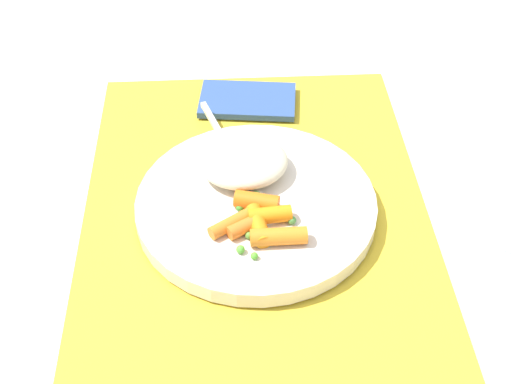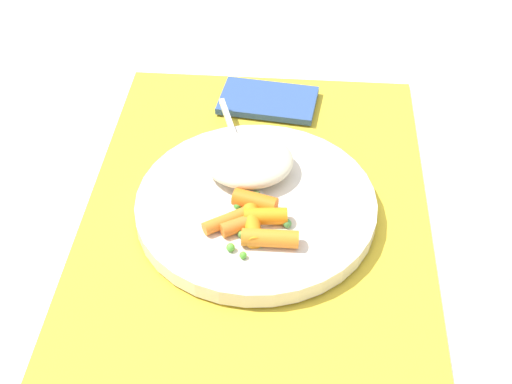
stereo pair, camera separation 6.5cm
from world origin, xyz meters
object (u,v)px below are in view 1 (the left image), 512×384
Objects in this scene: plate at (256,205)px; carrot_portion at (259,221)px; napkin at (246,100)px; rice_mound at (243,161)px; fork at (241,170)px.

plate is 2.60× the size of carrot_portion.
napkin is (-0.23, -0.00, -0.02)m from carrot_portion.
rice_mound reaches higher than carrot_portion.
carrot_portion reaches higher than plate.
rice_mound is 0.47× the size of fork.
fork is 1.73× the size of napkin.
plate is 0.05m from fork.
napkin is at bearing -179.16° from carrot_portion.
fork is (0.00, -0.00, -0.01)m from rice_mound.
fork is at bearing -80.83° from rice_mound.
fork is 0.15m from napkin.
fork is at bearing -4.47° from napkin.
rice_mound is at bearing 99.17° from fork.
carrot_portion is 0.08m from fork.
plate is at bearing 18.38° from fork.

